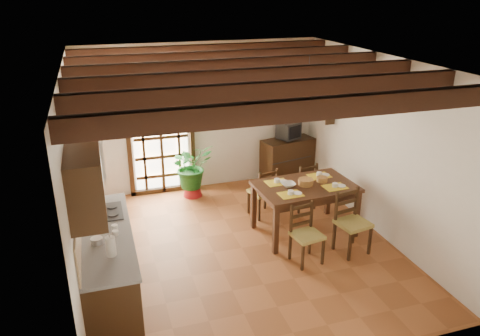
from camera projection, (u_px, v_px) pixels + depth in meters
name	position (u px, v px, depth m)	size (l,w,h in m)	color
ground_plane	(242.00, 248.00, 7.13)	(5.00, 5.00, 0.00)	brown
room_shell	(242.00, 134.00, 6.47)	(4.52, 5.02, 2.81)	silver
ceiling_beams	(242.00, 71.00, 6.14)	(4.50, 4.34, 0.20)	black
french_door	(160.00, 133.00, 8.65)	(1.26, 0.11, 2.32)	white
kitchen_counter	(108.00, 264.00, 5.88)	(0.64, 2.25, 1.38)	black
upper_cabinet	(86.00, 187.00, 4.72)	(0.35, 0.80, 0.70)	black
range_hood	(88.00, 156.00, 5.88)	(0.38, 0.60, 0.54)	white
counter_items	(104.00, 226.00, 5.78)	(0.50, 1.43, 0.25)	black
dining_table	(305.00, 191.00, 7.34)	(1.58, 1.07, 0.83)	#3A2012
chair_near_left	(306.00, 245.00, 6.70)	(0.46, 0.44, 0.87)	#9D8E43
chair_near_right	(351.00, 233.00, 6.94)	(0.51, 0.49, 0.96)	#9D8E43
chair_far_left	(263.00, 200.00, 8.06)	(0.49, 0.48, 0.88)	#9D8E43
chair_far_right	(302.00, 194.00, 8.31)	(0.48, 0.46, 0.87)	#9D8E43
table_setting	(306.00, 178.00, 7.26)	(1.11, 0.74, 0.10)	gold
table_bowl	(288.00, 185.00, 7.25)	(0.22, 0.22, 0.05)	white
sideboard	(287.00, 160.00, 9.41)	(1.04, 0.47, 0.88)	black
crt_tv	(289.00, 130.00, 9.18)	(0.49, 0.48, 0.33)	black
fuse_box	(276.00, 94.00, 9.11)	(0.25, 0.03, 0.32)	white
plant_pot	(193.00, 190.00, 8.85)	(0.36, 0.36, 0.22)	maroon
potted_plant	(192.00, 168.00, 8.68)	(1.99, 1.71, 2.22)	#144C19
wall_shelf	(326.00, 115.00, 8.60)	(0.20, 0.42, 0.20)	black
shelf_vase	(327.00, 107.00, 8.54)	(0.15, 0.15, 0.15)	#B2BFB2
shelf_flowers	(327.00, 96.00, 8.47)	(0.14, 0.14, 0.36)	gold
framed_picture	(332.00, 85.00, 8.42)	(0.03, 0.32, 0.32)	brown
pendant_lamp	(307.00, 105.00, 6.93)	(0.36, 0.36, 0.84)	black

